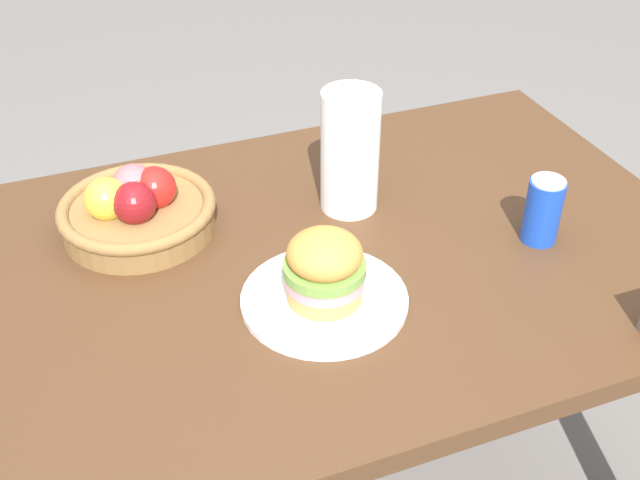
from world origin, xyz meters
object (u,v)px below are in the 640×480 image
(plate, at_px, (324,299))
(paper_towel_roll, at_px, (350,152))
(soda_can, at_px, (543,210))
(sandwich, at_px, (325,267))
(fruit_basket, at_px, (137,209))

(plate, relative_size, paper_towel_roll, 1.16)
(paper_towel_roll, bearing_deg, soda_can, -38.70)
(sandwich, height_order, soda_can, sandwich)
(soda_can, bearing_deg, paper_towel_roll, 141.30)
(soda_can, bearing_deg, sandwich, -176.58)
(plate, bearing_deg, soda_can, 3.42)
(plate, distance_m, sandwich, 0.07)
(sandwich, relative_size, paper_towel_roll, 0.56)
(sandwich, bearing_deg, fruit_basket, 127.75)
(paper_towel_roll, bearing_deg, plate, -120.61)
(plate, relative_size, sandwich, 2.05)
(soda_can, xyz_separation_m, fruit_basket, (-0.68, 0.29, -0.02))
(plate, xyz_separation_m, paper_towel_roll, (0.15, 0.25, 0.11))
(soda_can, relative_size, fruit_basket, 0.43)
(plate, relative_size, fruit_basket, 0.96)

